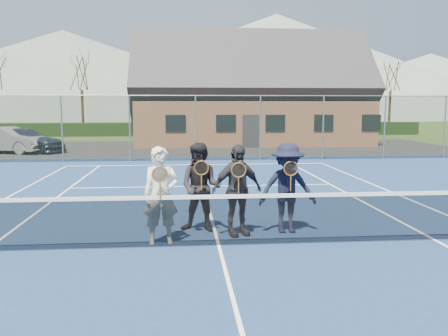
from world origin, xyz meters
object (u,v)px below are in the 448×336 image
Objects in this scene: clubhouse at (250,84)px; player_d at (287,188)px; player_a at (161,196)px; player_b at (201,187)px; car_b at (9,140)px; car_c at (25,141)px; player_c at (237,190)px; tennis_net at (219,218)px.

clubhouse is 23.52m from player_d.
player_a is 1.12m from player_b.
car_b is 0.94× the size of car_c.
clubhouse is 24.48m from player_a.
clubhouse reaches higher than player_a.
player_b reaches higher than car_b.
player_c reaches higher than car_c.
player_a is at bearing -136.85° from car_c.
car_c is 2.52× the size of player_c.
car_b is 0.27× the size of clubhouse.
player_b is at bearing -133.78° from car_c.
car_b is 0.79m from car_c.
car_c is 2.52× the size of player_d.
car_b is 20.58m from tennis_net.
player_d is at bearing -129.78° from car_c.
player_a and player_d have the same top height.
player_d is (11.37, -17.21, 0.22)m from car_b.
car_b is at bearing 120.80° from player_c.
player_d is (1.72, -0.23, -0.00)m from player_b.
clubhouse is (13.92, 5.97, 3.29)m from car_b.
player_d is at bearing 13.04° from player_a.
car_b is 19.52m from player_b.
car_b is at bearing 116.54° from player_a.
player_a is 1.52m from player_c.
car_c is 0.39× the size of tennis_net.
car_c is 14.76m from clubhouse.
car_c is at bearing 118.67° from player_c.
tennis_net is 1.15m from player_b.
player_b is at bearing 152.21° from player_c.
car_b is 2.37× the size of player_d.
player_c is 1.04m from player_d.
player_d is at bearing 29.50° from tennis_net.
car_b is at bearing 123.45° from player_d.
clubhouse reaches higher than player_b.
clubhouse is at bearing 81.25° from player_c.
tennis_net is (9.15, -18.18, -0.12)m from car_c.
car_c is at bearing -156.14° from clubhouse.
player_c is at bearing -127.68° from car_b.
player_b is 0.78m from player_c.
player_d is (1.03, 0.13, -0.00)m from player_c.
car_b is 15.50m from clubhouse.
player_d is (-2.56, -23.18, -3.07)m from clubhouse.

